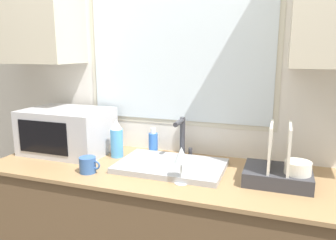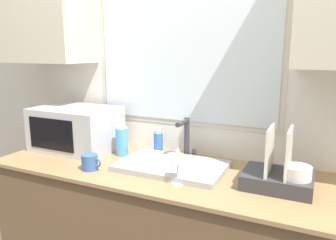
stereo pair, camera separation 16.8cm
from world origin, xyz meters
The scene contains 9 objects.
wall_back centered at (0.00, 0.63, 1.42)m, with size 6.00×0.38×2.60m.
sink_basin centered at (0.06, 0.33, 0.92)m, with size 0.57×0.37×0.03m.
faucet centered at (0.06, 0.53, 1.05)m, with size 0.08×0.16×0.24m.
microwave centered at (-0.65, 0.40, 1.04)m, with size 0.52×0.36×0.27m.
dish_rack centered at (0.62, 0.32, 0.97)m, with size 0.31×0.24×0.29m.
spray_bottle centered at (-0.31, 0.42, 1.02)m, with size 0.07×0.07×0.23m.
soap_bottle centered at (-0.13, 0.55, 0.98)m, with size 0.06×0.06×0.16m.
mug_near_sink centered at (-0.33, 0.13, 0.95)m, with size 0.12×0.09×0.08m.
wine_glass centered at (0.17, 0.16, 1.05)m, with size 0.07×0.07×0.18m.
Camera 1 is at (0.61, -1.26, 1.54)m, focal length 35.00 mm.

